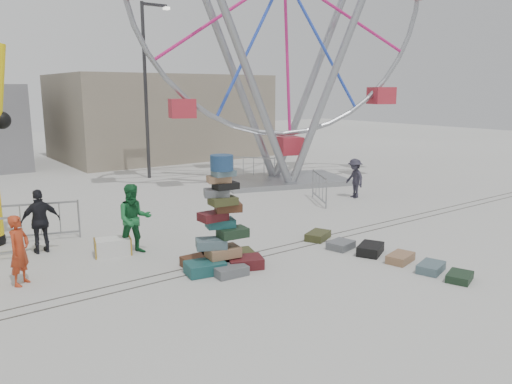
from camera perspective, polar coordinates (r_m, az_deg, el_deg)
ground at (r=11.92m, az=0.68°, el=-8.62°), size 90.00×90.00×0.00m
track_line_near at (r=12.38m, az=-1.00°, el=-7.83°), size 40.00×0.04×0.01m
track_line_far at (r=12.69m, az=-2.05°, el=-7.34°), size 40.00×0.04×0.01m
building_right at (r=32.08m, az=-10.88°, el=8.50°), size 12.00×8.00×5.00m
lamp_post_right at (r=24.05m, az=-12.33°, el=12.20°), size 1.41×0.25×8.00m
suitcase_tower at (r=11.71m, az=-3.95°, el=-5.16°), size 2.02×1.69×2.68m
ferris_wheel at (r=22.50m, az=3.22°, el=20.80°), size 12.96×4.84×15.69m
steamer_trunk at (r=13.27m, az=-16.05°, el=-6.02°), size 1.00×0.73×0.42m
row_case_0 at (r=14.16m, az=7.09°, el=-4.97°), size 0.93×0.78×0.21m
row_case_1 at (r=13.44m, az=9.67°, el=-5.98°), size 0.77×0.67×0.20m
row_case_2 at (r=13.16m, az=12.94°, el=-6.38°), size 0.98×0.85×0.25m
row_case_3 at (r=12.76m, az=16.17°, el=-7.24°), size 0.85×0.64×0.21m
row_case_4 at (r=12.32m, az=19.36°, el=-8.13°), size 0.85×0.68×0.20m
row_case_5 at (r=11.99m, az=22.25°, el=-8.97°), size 0.78×0.67×0.18m
barricade_dummy_c at (r=15.04m, az=-23.39°, el=-3.12°), size 1.94×0.69×1.10m
barricade_wheel_front at (r=18.64m, az=7.25°, el=0.46°), size 1.06×1.80×1.10m
barricade_wheel_back at (r=23.14m, az=-0.28°, el=2.72°), size 1.34×1.62×1.10m
pedestrian_red at (r=11.83m, az=-25.44°, el=-6.04°), size 0.66×0.65×1.54m
pedestrian_green at (r=13.05m, az=-13.76°, el=-3.02°), size 1.01×0.86×1.81m
pedestrian_black at (r=13.89m, az=-23.41°, el=-3.09°), size 0.98×0.42×1.66m
pedestrian_grey at (r=19.70m, az=11.21°, el=1.56°), size 0.77×1.09×1.52m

